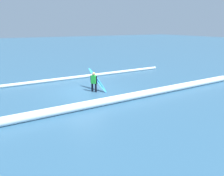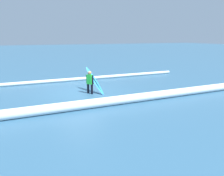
{
  "view_description": "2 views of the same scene",
  "coord_description": "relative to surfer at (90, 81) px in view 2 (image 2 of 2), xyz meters",
  "views": [
    {
      "loc": [
        4.97,
        12.77,
        4.26
      ],
      "look_at": [
        -0.89,
        2.26,
        0.64
      ],
      "focal_mm": 32.86,
      "sensor_mm": 36.0,
      "label": 1
    },
    {
      "loc": [
        3.27,
        12.48,
        3.31
      ],
      "look_at": [
        -0.69,
        3.28,
        0.91
      ],
      "focal_mm": 34.75,
      "sensor_mm": 36.0,
      "label": 2
    }
  ],
  "objects": [
    {
      "name": "wave_crest_foreground",
      "position": [
        -0.49,
        -4.07,
        -0.63
      ],
      "size": [
        16.66,
        0.27,
        0.24
      ],
      "primitive_type": "cylinder",
      "rotation": [
        0.0,
        1.57,
        -0.0
      ],
      "color": "white",
      "rests_on": "ground_plane"
    },
    {
      "name": "ground_plane",
      "position": [
        0.44,
        -0.57,
        -0.75
      ],
      "size": [
        154.65,
        154.65,
        0.0
      ],
      "primitive_type": "plane",
      "color": "#315D7C"
    },
    {
      "name": "surfboard",
      "position": [
        -0.37,
        -0.25,
        -0.03
      ],
      "size": [
        0.75,
        1.85,
        1.47
      ],
      "color": "#268CE5",
      "rests_on": "ground_plane"
    },
    {
      "name": "wave_crest_midground",
      "position": [
        1.13,
        2.58,
        -0.53
      ],
      "size": [
        22.94,
        0.64,
        0.44
      ],
      "primitive_type": "cylinder",
      "rotation": [
        0.0,
        1.57,
        0.01
      ],
      "color": "white",
      "rests_on": "ground_plane"
    },
    {
      "name": "surfer",
      "position": [
        0.0,
        0.0,
        0.0
      ],
      "size": [
        0.36,
        0.49,
        1.35
      ],
      "rotation": [
        0.0,
        0.0,
        2.16
      ],
      "color": "black",
      "rests_on": "ground_plane"
    }
  ]
}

